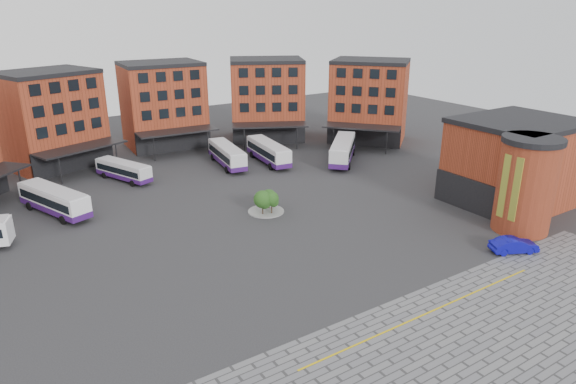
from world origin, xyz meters
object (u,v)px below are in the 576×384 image
bus_e (268,152)px  bus_f (343,150)px  bus_c (123,170)px  tree_island (267,200)px  bus_d (227,155)px  bus_b (54,200)px  blue_car (514,245)px

bus_e → bus_f: (10.16, -6.09, 0.15)m
bus_c → bus_f: (32.01, -9.83, 0.45)m
bus_c → bus_e: 22.17m
bus_f → bus_c: bearing=-152.4°
bus_e → tree_island: bearing=-114.4°
bus_d → bus_f: 18.33m
bus_d → bus_c: bearing=-177.3°
bus_c → bus_f: bearing=-39.2°
bus_d → bus_b: bearing=-157.8°
tree_island → bus_d: size_ratio=0.38×
bus_c → blue_car: (26.35, -44.42, -0.70)m
bus_d → tree_island: bearing=-94.9°
bus_f → bus_e: bearing=-166.3°
bus_b → bus_e: 32.72m
tree_island → bus_c: (-10.88, 21.68, -0.13)m
bus_c → bus_e: (21.85, -3.74, 0.30)m
tree_island → bus_e: bus_e is taller
bus_b → bus_f: bearing=-23.0°
bus_c → tree_island: bearing=-85.4°
tree_island → bus_b: (-21.47, 13.66, 0.13)m
bus_b → bus_c: bearing=16.6°
blue_car → bus_c: bearing=56.2°
bus_b → bus_e: (32.44, 4.28, 0.04)m
bus_f → bus_d: bearing=-162.1°
bus_f → blue_car: (-5.66, -34.59, -1.15)m
bus_b → bus_c: (10.59, 8.02, -0.26)m
tree_island → bus_b: bearing=147.5°
bus_b → bus_f: (42.60, -1.81, 0.19)m
bus_e → bus_f: bearing=-23.9°
bus_e → bus_b: bearing=-165.4°
bus_b → blue_car: 51.87m
tree_island → bus_c: bearing=116.7°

